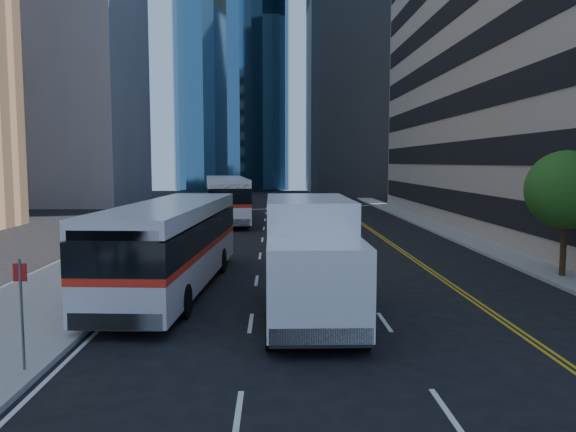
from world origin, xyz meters
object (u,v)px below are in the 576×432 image
at_px(street_tree, 566,190).
at_px(bus_front, 173,243).
at_px(bus_rear, 226,198).
at_px(box_truck, 310,256).

height_order(street_tree, bus_front, street_tree).
bearing_deg(bus_rear, bus_front, -96.89).
relative_size(bus_front, bus_rear, 0.92).
relative_size(street_tree, bus_rear, 0.36).
bearing_deg(bus_front, bus_rear, 93.93).
bearing_deg(street_tree, bus_rear, 124.52).
xyz_separation_m(street_tree, box_truck, (-10.70, -5.44, -1.73)).
distance_m(street_tree, box_truck, 12.13).
relative_size(street_tree, box_truck, 0.67).
distance_m(bus_front, box_truck, 6.24).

